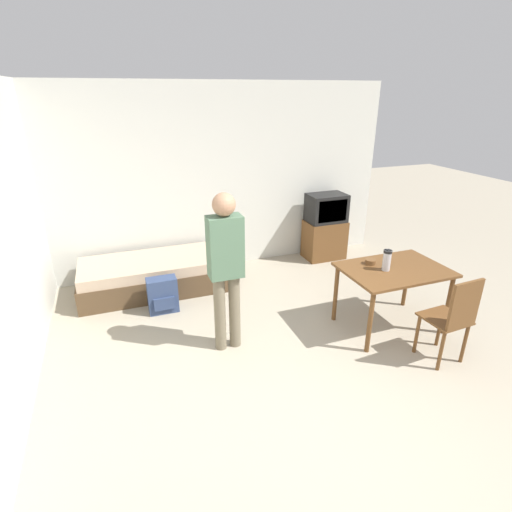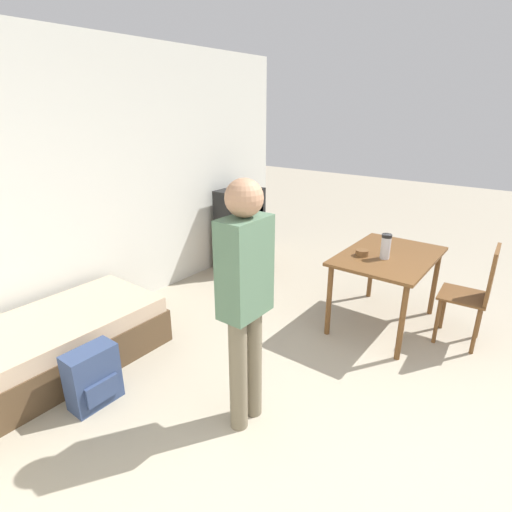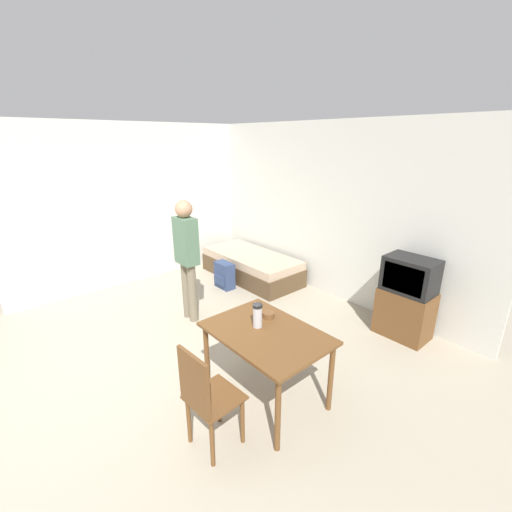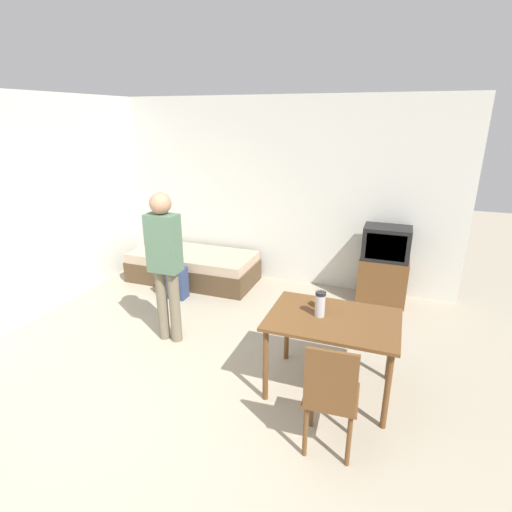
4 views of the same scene
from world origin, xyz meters
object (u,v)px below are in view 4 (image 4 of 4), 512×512
object	(u,v)px
daybed	(193,267)
mate_bowl	(318,303)
person_standing	(165,258)
wooden_chair	(330,395)
tv	(384,266)
dining_table	(333,327)
thermos_flask	(320,303)
backpack	(174,282)

from	to	relation	value
daybed	mate_bowl	world-z (taller)	mate_bowl
mate_bowl	person_standing	bearing A→B (deg)	177.78
person_standing	wooden_chair	bearing A→B (deg)	-27.27
daybed	tv	xyz separation A→B (m)	(2.78, 0.22, 0.30)
dining_table	person_standing	world-z (taller)	person_standing
tv	person_standing	bearing A→B (deg)	-139.87
tv	mate_bowl	xyz separation A→B (m)	(-0.51, -1.91, 0.25)
person_standing	thermos_flask	size ratio (longest dim) A/B	7.23
daybed	dining_table	bearing A→B (deg)	-37.63
daybed	thermos_flask	bearing A→B (deg)	-39.07
tv	person_standing	world-z (taller)	person_standing
dining_table	backpack	size ratio (longest dim) A/B	2.53
mate_bowl	thermos_flask	bearing A→B (deg)	-73.24
dining_table	wooden_chair	world-z (taller)	wooden_chair
dining_table	wooden_chair	size ratio (longest dim) A/B	1.20
mate_bowl	dining_table	bearing A→B (deg)	-47.11
thermos_flask	tv	bearing A→B (deg)	77.91
tv	wooden_chair	xyz separation A→B (m)	(-0.20, -2.87, 0.01)
person_standing	backpack	world-z (taller)	person_standing
wooden_chair	thermos_flask	distance (m)	0.87
tv	person_standing	xyz separation A→B (m)	(-2.19, -1.85, 0.47)
backpack	person_standing	bearing A→B (deg)	-61.10
dining_table	wooden_chair	bearing A→B (deg)	-80.71
daybed	tv	distance (m)	2.80
tv	backpack	world-z (taller)	tv
dining_table	wooden_chair	distance (m)	0.78
person_standing	tv	bearing A→B (deg)	40.13
dining_table	mate_bowl	distance (m)	0.29
dining_table	backpack	distance (m)	2.75
daybed	wooden_chair	bearing A→B (deg)	-45.84
daybed	dining_table	distance (m)	3.12
tv	thermos_flask	size ratio (longest dim) A/B	4.55
dining_table	backpack	world-z (taller)	dining_table
wooden_chair	thermos_flask	xyz separation A→B (m)	(-0.25, 0.76, 0.34)
dining_table	thermos_flask	distance (m)	0.25
dining_table	daybed	bearing A→B (deg)	142.37
daybed	wooden_chair	world-z (taller)	wooden_chair
thermos_flask	wooden_chair	bearing A→B (deg)	-72.00
mate_bowl	backpack	world-z (taller)	mate_bowl
person_standing	backpack	size ratio (longest dim) A/B	3.74
mate_bowl	backpack	xyz separation A→B (m)	(-2.23, 1.05, -0.55)
tv	mate_bowl	size ratio (longest dim) A/B	8.87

